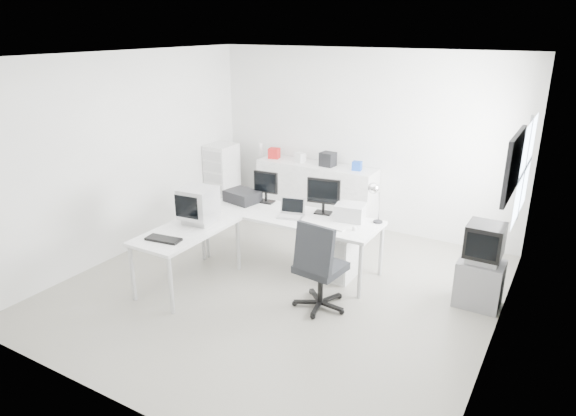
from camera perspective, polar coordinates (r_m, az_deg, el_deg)
The scene contains 30 objects.
floor at distance 6.53m, azimuth -0.89°, elevation -8.80°, with size 5.00×5.00×0.01m, color #B4B1A1.
ceiling at distance 5.75m, azimuth -1.05°, elevation 16.54°, with size 5.00×5.00×0.01m, color white.
back_wall at distance 8.16m, azimuth 8.23°, elevation 7.37°, with size 5.00×0.02×2.80m, color white.
left_wall at distance 7.55m, azimuth -17.50°, elevation 5.65°, with size 0.02×5.00×2.80m, color white.
right_wall at distance 5.22m, azimuth 23.23°, elevation -1.18°, with size 0.02×5.00×2.80m, color white.
window at distance 6.31m, azimuth 24.85°, elevation 3.95°, with size 0.02×1.20×1.10m, color white, non-canonical shape.
wall_picture at distance 5.18m, azimuth 23.80°, elevation 4.41°, with size 0.04×0.90×0.60m, color black, non-canonical shape.
main_desk at distance 6.93m, azimuth 0.33°, elevation -3.61°, with size 2.40×0.80×0.75m, color white, non-canonical shape.
side_desk at distance 6.57m, azimuth -11.01°, elevation -5.35°, with size 0.70×1.40×0.75m, color white, non-canonical shape.
drawer_pedestal at distance 6.71m, azimuth 5.75°, elevation -5.23°, with size 0.40×0.50×0.60m, color white.
inkjet_printer at distance 7.27m, azimuth -5.08°, elevation 1.31°, with size 0.45×0.35×0.16m, color black.
lcd_monitor_small at distance 7.19m, azimuth -2.47°, elevation 2.36°, with size 0.36×0.21×0.45m, color black, non-canonical shape.
lcd_monitor_large at distance 6.76m, azimuth 3.97°, elevation 1.25°, with size 0.45×0.18×0.46m, color black, non-canonical shape.
laptop at distance 6.64m, azimuth 0.28°, elevation -0.12°, with size 0.34×0.35×0.23m, color #B7B7BA, non-canonical shape.
white_keyboard at distance 6.38m, azimuth 4.73°, elevation -2.07°, with size 0.40×0.12×0.02m, color white.
white_mouse at distance 6.30m, azimuth 7.39°, elevation -2.26°, with size 0.05×0.05×0.05m, color white.
laser_printer at distance 6.62m, azimuth 6.92°, elevation -0.43°, with size 0.36×0.31×0.21m, color #B2B2B2.
desk_lamp at distance 6.53m, azimuth 10.06°, elevation 0.28°, with size 0.15×0.15×0.46m, color silver, non-canonical shape.
crt_monitor at distance 6.52m, azimuth -9.91°, elevation 0.14°, with size 0.37×0.37×0.43m, color #B7B7BA, non-canonical shape.
black_keyboard at distance 6.15m, azimuth -13.67°, elevation -3.39°, with size 0.42×0.17×0.03m, color black.
office_chair at distance 5.88m, azimuth 3.68°, elevation -6.16°, with size 0.64×0.64×1.11m, color #25272A, non-canonical shape.
tv_cabinet at distance 6.43m, azimuth 20.46°, elevation -7.85°, with size 0.51×0.42×0.55m, color slate.
crt_tv at distance 6.23m, azimuth 21.01°, elevation -3.74°, with size 0.50×0.48×0.45m, color black, non-canonical shape.
sideboard at distance 8.44m, azimuth 3.12°, elevation 1.59°, with size 1.99×0.50×1.00m, color white.
clutter_box_a at distance 8.65m, azimuth -1.54°, elevation 6.10°, with size 0.17×0.15×0.17m, color red.
clutter_box_b at distance 8.41m, azimuth 1.37°, elevation 5.64°, with size 0.15×0.13×0.15m, color white.
clutter_box_c at distance 8.18m, azimuth 4.45°, elevation 5.42°, with size 0.22×0.20×0.22m, color black.
clutter_box_d at distance 7.99m, azimuth 7.68°, elevation 4.66°, with size 0.14×0.12×0.14m, color #1946B0.
clutter_bottle at distance 8.84m, azimuth -3.07°, elevation 6.53°, with size 0.07×0.07×0.22m, color white.
filing_cabinet at distance 8.93m, azimuth -7.30°, elevation 3.21°, with size 0.42×0.50×1.21m, color white.
Camera 1 is at (2.98, -4.91, 3.12)m, focal length 32.00 mm.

